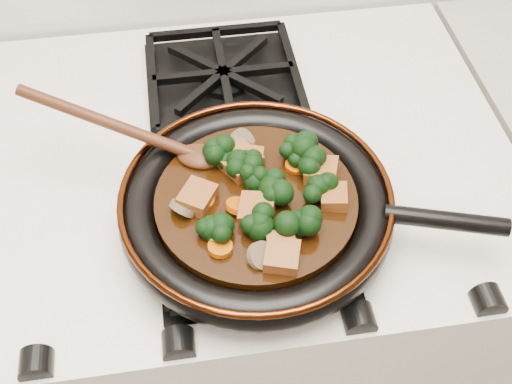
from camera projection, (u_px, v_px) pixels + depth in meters
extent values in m
cube|color=silver|center=(242.00, 313.00, 1.23)|extent=(0.76, 0.60, 0.90)
cylinder|color=black|center=(256.00, 212.00, 0.77)|extent=(0.30, 0.30, 0.01)
torus|color=black|center=(256.00, 207.00, 0.76)|extent=(0.33, 0.33, 0.04)
torus|color=#411A09|center=(256.00, 196.00, 0.75)|extent=(0.32, 0.32, 0.01)
cylinder|color=black|center=(446.00, 220.00, 0.73)|extent=(0.14, 0.06, 0.02)
cylinder|color=black|center=(256.00, 203.00, 0.76)|extent=(0.24, 0.24, 0.02)
cube|color=brown|center=(240.00, 163.00, 0.78)|extent=(0.06, 0.06, 0.03)
cube|color=brown|center=(321.00, 172.00, 0.77)|extent=(0.05, 0.05, 0.03)
cube|color=brown|center=(334.00, 197.00, 0.74)|extent=(0.04, 0.04, 0.02)
cube|color=brown|center=(282.00, 248.00, 0.70)|extent=(0.03, 0.04, 0.02)
cube|color=brown|center=(197.00, 198.00, 0.74)|extent=(0.05, 0.05, 0.02)
cube|color=brown|center=(247.00, 162.00, 0.78)|extent=(0.05, 0.05, 0.03)
cube|color=brown|center=(257.00, 211.00, 0.73)|extent=(0.05, 0.05, 0.03)
cube|color=brown|center=(282.00, 257.00, 0.69)|extent=(0.05, 0.05, 0.02)
cylinder|color=#BE4F05|center=(239.00, 206.00, 0.74)|extent=(0.03, 0.03, 0.02)
cylinder|color=#BE4F05|center=(296.00, 165.00, 0.78)|extent=(0.03, 0.03, 0.01)
cylinder|color=#BE4F05|center=(220.00, 247.00, 0.70)|extent=(0.03, 0.03, 0.01)
cylinder|color=#BE4F05|center=(202.00, 200.00, 0.74)|extent=(0.03, 0.03, 0.01)
cylinder|color=brown|center=(243.00, 142.00, 0.80)|extent=(0.05, 0.05, 0.03)
cylinder|color=brown|center=(243.00, 142.00, 0.80)|extent=(0.04, 0.04, 0.03)
cylinder|color=brown|center=(183.00, 208.00, 0.73)|extent=(0.04, 0.04, 0.03)
cylinder|color=brown|center=(261.00, 256.00, 0.69)|extent=(0.04, 0.04, 0.03)
ellipsoid|color=#421E0E|center=(199.00, 156.00, 0.79)|extent=(0.07, 0.06, 0.02)
cylinder|color=#421E0E|center=(109.00, 123.00, 0.78)|extent=(0.02, 0.02, 0.23)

